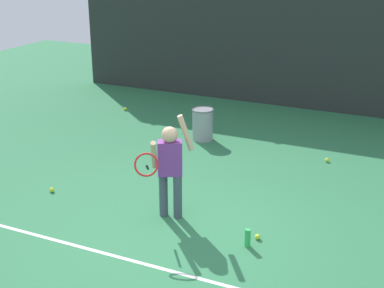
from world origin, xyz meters
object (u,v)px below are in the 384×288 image
(tennis_ball_5, at_px, (327,160))
(water_bottle, at_px, (248,238))
(tennis_player, at_px, (169,164))
(tennis_ball_8, at_px, (52,190))
(tennis_ball_4, at_px, (258,237))
(ball_hopper, at_px, (203,124))
(tennis_ball_3, at_px, (125,109))

(tennis_ball_5, bearing_deg, water_bottle, -95.51)
(tennis_player, distance_m, tennis_ball_8, 1.96)
(tennis_player, xyz_separation_m, tennis_ball_4, (1.20, -0.07, -0.69))
(tennis_player, bearing_deg, tennis_ball_4, -29.82)
(tennis_player, relative_size, ball_hopper, 2.40)
(ball_hopper, relative_size, tennis_ball_4, 8.52)
(ball_hopper, xyz_separation_m, tennis_ball_5, (2.21, -0.12, -0.26))
(tennis_ball_5, height_order, tennis_ball_8, same)
(water_bottle, bearing_deg, tennis_ball_8, 175.75)
(tennis_player, bearing_deg, water_bottle, -39.77)
(tennis_ball_8, bearing_deg, tennis_ball_3, 106.32)
(tennis_ball_5, bearing_deg, tennis_ball_4, -94.73)
(tennis_player, bearing_deg, tennis_ball_8, 154.82)
(tennis_ball_5, bearing_deg, tennis_player, -117.92)
(ball_hopper, relative_size, tennis_ball_3, 8.52)
(tennis_ball_4, xyz_separation_m, tennis_ball_5, (0.23, 2.75, 0.00))
(tennis_ball_3, xyz_separation_m, tennis_ball_5, (4.36, -1.04, 0.00))
(tennis_player, relative_size, tennis_ball_5, 20.46)
(tennis_player, xyz_separation_m, tennis_ball_5, (1.42, 2.69, -0.69))
(water_bottle, xyz_separation_m, tennis_ball_5, (0.28, 2.95, -0.08))
(tennis_ball_8, bearing_deg, tennis_ball_5, 40.00)
(tennis_ball_8, bearing_deg, ball_hopper, 69.87)
(ball_hopper, distance_m, water_bottle, 3.63)
(ball_hopper, xyz_separation_m, tennis_ball_8, (-1.05, -2.85, -0.26))
(tennis_ball_3, relative_size, tennis_ball_5, 1.00)
(tennis_ball_8, bearing_deg, tennis_player, 1.42)
(tennis_ball_3, height_order, tennis_ball_5, same)
(tennis_player, bearing_deg, tennis_ball_3, 101.63)
(tennis_ball_3, distance_m, tennis_ball_4, 5.61)
(water_bottle, xyz_separation_m, tennis_ball_4, (0.06, 0.20, -0.08))
(water_bottle, relative_size, tennis_ball_8, 3.33)
(tennis_ball_3, height_order, tennis_ball_4, same)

